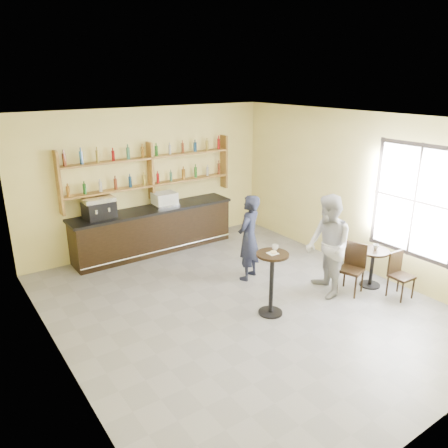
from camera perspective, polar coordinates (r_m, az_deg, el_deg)
floor at (r=7.84m, az=2.19°, el=-10.53°), size 7.00×7.00×0.00m
ceiling at (r=6.86m, az=2.54°, el=13.45°), size 7.00×7.00×0.00m
wall_back at (r=10.09m, az=-9.82°, el=5.75°), size 7.00×0.00×7.00m
wall_front at (r=5.10m, az=27.25°, el=-9.58°), size 7.00×0.00×7.00m
wall_left at (r=5.98m, az=-21.27°, el=-4.57°), size 0.00×7.00×7.00m
wall_right at (r=9.25m, az=17.35°, el=3.96°), size 0.00×7.00×7.00m
window_pane at (r=8.57m, az=23.65°, el=2.77°), size 0.00×2.00×2.00m
window_frame at (r=8.57m, az=23.63°, el=2.76°), size 0.04×1.70×2.10m
shelf_unit at (r=9.93m, az=-9.56°, el=6.80°), size 4.00×0.26×1.40m
liquor_bottles at (r=9.90m, az=-9.61°, el=7.76°), size 3.68×0.10×1.00m
bar_counter at (r=10.05m, az=-9.12°, el=-0.75°), size 3.77×0.74×1.02m
espresso_machine at (r=9.40m, az=-16.00°, el=2.04°), size 0.66×0.47×0.44m
pastry_case at (r=9.98m, az=-7.77°, el=3.20°), size 0.53×0.42×0.32m
pedestal_table at (r=7.37m, az=6.22°, el=-7.79°), size 0.65×0.65×1.10m
napkin at (r=7.14m, az=6.37°, el=-3.82°), size 0.16×0.16×0.00m
donut at (r=7.13m, az=6.49°, el=-3.67°), size 0.13×0.13×0.04m
cup_pedestal at (r=7.28m, az=6.70°, el=-3.02°), size 0.14×0.14×0.09m
man_main at (r=8.48m, az=3.26°, el=-1.80°), size 0.74×0.64×1.71m
cafe_table at (r=8.80m, az=18.73°, el=-5.47°), size 0.68×0.68×0.74m
cup_cafe at (r=8.68m, az=19.22°, el=-2.85°), size 0.14×0.14×0.10m
chair_west at (r=8.38m, az=16.25°, el=-5.70°), size 0.51×0.51×0.94m
chair_south at (r=8.52m, az=22.19°, el=-6.31°), size 0.38×0.38×0.85m
patron_second at (r=8.04m, az=13.40°, el=-2.85°), size 1.03×1.13×1.88m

